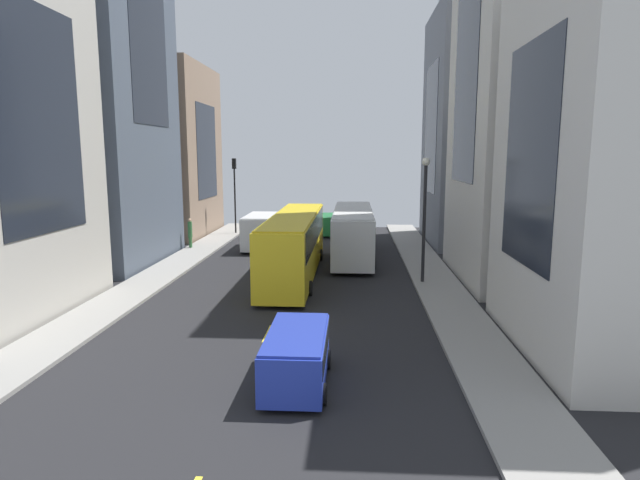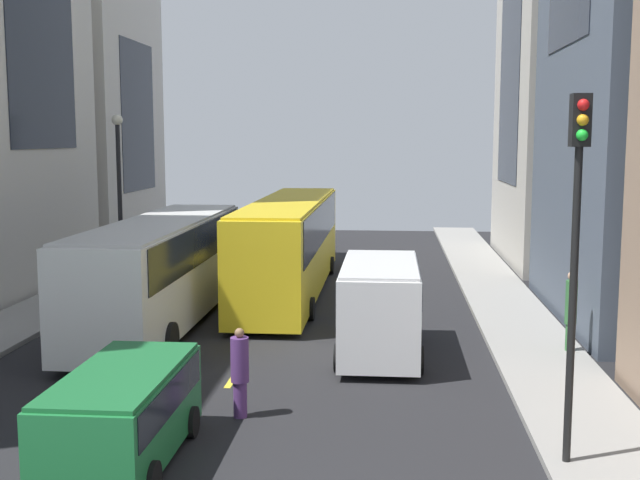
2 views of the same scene
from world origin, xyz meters
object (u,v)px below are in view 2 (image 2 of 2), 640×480
at_px(car_blue_1, 294,225).
at_px(streetcar_yellow, 290,238).
at_px(traffic_light_near_corner, 577,213).
at_px(delivery_van_white, 380,302).
at_px(car_green_0, 123,409).
at_px(pedestrian_crossing_mid, 240,371).
at_px(city_bus_white, 162,263).
at_px(pedestrian_walking_far, 571,308).

bearing_deg(car_blue_1, streetcar_yellow, -83.55).
distance_m(streetcar_yellow, car_blue_1, 15.03).
bearing_deg(car_blue_1, traffic_light_near_corner, -74.21).
bearing_deg(delivery_van_white, car_blue_1, 102.53).
bearing_deg(delivery_van_white, traffic_light_near_corner, -64.35).
distance_m(streetcar_yellow, car_green_0, 16.23).
xyz_separation_m(car_blue_1, pedestrian_crossing_mid, (2.32, -28.50, 0.03)).
distance_m(car_blue_1, traffic_light_near_corner, 32.06).
distance_m(car_green_0, car_blue_1, 31.06).
relative_size(streetcar_yellow, car_green_0, 3.31).
bearing_deg(streetcar_yellow, car_green_0, -93.67).
height_order(streetcar_yellow, car_blue_1, streetcar_yellow).
distance_m(city_bus_white, pedestrian_walking_far, 12.34).
xyz_separation_m(car_blue_1, pedestrian_walking_far, (10.38, -22.97, 0.33)).
height_order(city_bus_white, pedestrian_walking_far, city_bus_white).
bearing_deg(car_green_0, pedestrian_walking_far, 39.71).
relative_size(delivery_van_white, pedestrian_walking_far, 2.30).
height_order(city_bus_white, streetcar_yellow, streetcar_yellow).
bearing_deg(car_blue_1, car_green_0, -88.80).
bearing_deg(car_green_0, pedestrian_crossing_mid, 56.79).
bearing_deg(car_blue_1, pedestrian_crossing_mid, -85.34).
height_order(pedestrian_walking_far, traffic_light_near_corner, traffic_light_near_corner).
bearing_deg(pedestrian_crossing_mid, delivery_van_white, 170.52).
distance_m(pedestrian_crossing_mid, traffic_light_near_corner, 7.61).
bearing_deg(pedestrian_crossing_mid, streetcar_yellow, -156.94).
relative_size(streetcar_yellow, traffic_light_near_corner, 2.21).
xyz_separation_m(streetcar_yellow, pedestrian_walking_far, (8.69, -8.08, -0.81)).
xyz_separation_m(streetcar_yellow, car_blue_1, (-1.68, 14.89, -1.14)).
relative_size(pedestrian_walking_far, pedestrian_crossing_mid, 1.12).
xyz_separation_m(streetcar_yellow, delivery_van_white, (3.53, -8.57, -0.61)).
height_order(streetcar_yellow, pedestrian_crossing_mid, streetcar_yellow).
bearing_deg(streetcar_yellow, delivery_van_white, -67.61).
bearing_deg(pedestrian_crossing_mid, city_bus_white, -133.16).
distance_m(streetcar_yellow, pedestrian_walking_far, 11.89).
xyz_separation_m(city_bus_white, traffic_light_near_corner, (10.35, -10.19, 2.62)).
bearing_deg(car_green_0, car_blue_1, 91.20).
xyz_separation_m(delivery_van_white, pedestrian_walking_far, (5.17, 0.49, -0.19)).
xyz_separation_m(pedestrian_walking_far, traffic_light_near_corner, (-1.71, -7.68, 3.31)).
xyz_separation_m(delivery_van_white, car_blue_1, (-5.21, 23.46, -0.52)).
distance_m(streetcar_yellow, pedestrian_crossing_mid, 13.66).
distance_m(streetcar_yellow, delivery_van_white, 9.28).
distance_m(city_bus_white, car_blue_1, 20.55).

